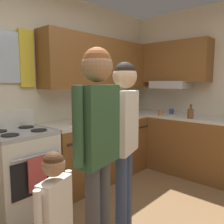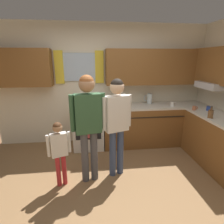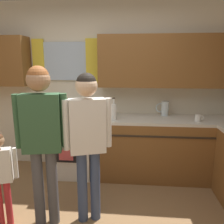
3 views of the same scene
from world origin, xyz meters
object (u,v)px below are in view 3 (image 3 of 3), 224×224
bottle_milk_white (114,111)px  water_pitcher (164,108)px  adult_holding_child (42,129)px  small_child (0,169)px  adult_in_plaid (88,132)px  stove_oven (73,143)px  mug_ceramic_white (198,118)px

bottle_milk_white → water_pitcher: (0.74, 0.32, -0.01)m
adult_holding_child → small_child: (-0.43, -0.07, -0.41)m
adult_holding_child → adult_in_plaid: size_ratio=1.04×
stove_oven → adult_in_plaid: size_ratio=0.69×
mug_ceramic_white → adult_holding_child: size_ratio=0.08×
adult_holding_child → adult_in_plaid: bearing=13.1°
bottle_milk_white → water_pitcher: size_ratio=1.42×
small_child → bottle_milk_white: bearing=46.0°
bottle_milk_white → adult_in_plaid: size_ratio=0.20×
stove_oven → bottle_milk_white: bearing=-14.0°
stove_oven → small_child: size_ratio=1.08×
bottle_milk_white → water_pitcher: bottle_milk_white is taller
water_pitcher → adult_in_plaid: bearing=-126.7°
adult_in_plaid → mug_ceramic_white: bearing=34.8°
small_child → adult_holding_child: bearing=9.7°
bottle_milk_white → mug_ceramic_white: 1.15m
mug_ceramic_white → adult_holding_child: (-1.78, -1.03, 0.10)m
stove_oven → small_child: bearing=-108.0°
adult_holding_child → water_pitcher: bearing=44.6°
mug_ceramic_white → adult_in_plaid: bearing=-145.2°
water_pitcher → bottle_milk_white: bearing=-156.4°
mug_ceramic_white → adult_holding_child: adult_holding_child is taller
mug_ceramic_white → bottle_milk_white: bearing=-179.4°
mug_ceramic_white → adult_in_plaid: size_ratio=0.08×
stove_oven → adult_holding_child: bearing=-88.9°
adult_holding_child → adult_in_plaid: 0.45m
mug_ceramic_white → adult_in_plaid: 1.63m
adult_in_plaid → adult_holding_child: bearing=-166.9°
bottle_milk_white → mug_ceramic_white: bearing=0.6°
stove_oven → small_child: 1.33m
bottle_milk_white → mug_ceramic_white: (1.15, 0.01, -0.07)m
mug_ceramic_white → water_pitcher: water_pitcher is taller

